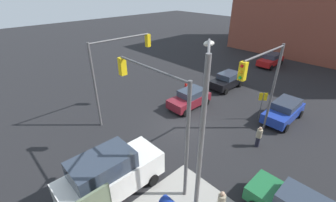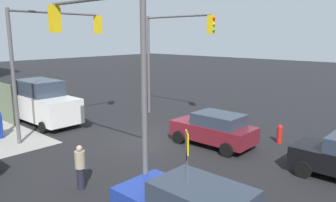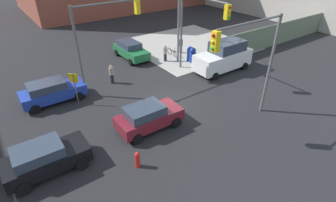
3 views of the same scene
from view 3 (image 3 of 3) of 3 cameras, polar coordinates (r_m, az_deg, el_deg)
name	(u,v)px [view 3 (image 3 of 3)]	position (r m, az deg, el deg)	size (l,w,h in m)	color
ground_plane	(169,102)	(18.91, 0.26, -0.31)	(120.00, 120.00, 0.00)	black
sidewalk_corner	(187,45)	(30.41, 4.24, 12.15)	(12.00, 12.00, 0.01)	#9E9B93
construction_fence	(286,32)	(33.59, 24.26, 13.56)	(21.29, 0.12, 2.40)	#607056
traffic_signal_nw_corner	(103,30)	(19.60, -14.01, 14.72)	(5.19, 0.36, 6.50)	#59595B
traffic_signal_se_corner	(252,53)	(15.57, 17.83, 9.97)	(5.38, 0.36, 6.50)	#59595B
traffic_signal_ne_corner	(198,21)	(21.52, 6.47, 16.87)	(0.36, 5.35, 6.50)	#59595B
street_lamp_corner	(178,12)	(24.09, 2.12, 18.76)	(2.30, 1.72, 8.00)	slate
warning_sign_two_way	(75,84)	(19.03, -19.69, 3.60)	(0.48, 0.48, 2.40)	#4C4C4C
mailbox_blue	(191,54)	(25.58, 5.09, 10.18)	(0.56, 0.64, 1.43)	navy
fire_hydrant	(137,159)	(13.66, -6.67, -12.51)	(0.26, 0.26, 0.94)	red
sedan_maroon	(148,117)	(15.96, -4.34, -3.40)	(4.04, 2.02, 1.62)	maroon
hatchback_black	(45,158)	(14.45, -25.16, -11.15)	(3.99, 2.02, 1.62)	black
coupe_blue	(52,91)	(20.34, -23.97, 1.93)	(4.35, 2.02, 1.62)	#1E389E
hatchback_green	(131,50)	(26.51, -8.11, 10.96)	(2.02, 4.43, 1.62)	#1E6638
van_white_delivery	(224,57)	(23.93, 12.05, 9.44)	(5.40, 2.32, 2.62)	white
pedestrian_crossing	(165,53)	(25.51, -0.60, 10.40)	(0.36, 0.36, 1.60)	#9E937A
pedestrian_waiting	(181,45)	(27.65, 2.82, 12.07)	(0.36, 0.36, 1.63)	black
pedestrian_walking_north	(112,74)	(21.71, -12.18, 5.78)	(0.36, 0.36, 1.58)	#9E937A
bicycle_leaning_on_fence	(173,53)	(26.98, 1.02, 10.49)	(0.05, 1.75, 0.97)	black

